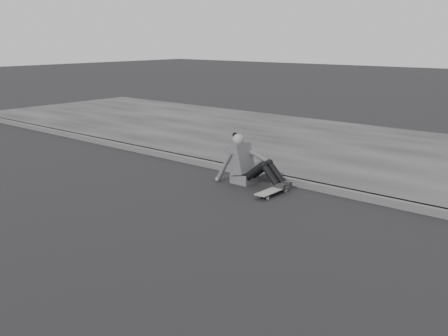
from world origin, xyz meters
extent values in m
plane|color=black|center=(0.00, 0.00, 0.00)|extent=(80.00, 80.00, 0.00)
cube|color=#4A4A4A|center=(0.00, 2.58, 0.06)|extent=(24.00, 0.16, 0.12)
cube|color=#363636|center=(0.00, 5.60, 0.06)|extent=(24.00, 6.00, 0.12)
cylinder|color=gray|center=(0.07, 1.62, 0.03)|extent=(0.03, 0.05, 0.05)
cylinder|color=gray|center=(0.22, 1.62, 0.03)|extent=(0.03, 0.05, 0.05)
cylinder|color=gray|center=(0.07, 2.14, 0.03)|extent=(0.03, 0.05, 0.05)
cylinder|color=gray|center=(0.22, 2.14, 0.03)|extent=(0.03, 0.05, 0.05)
cube|color=#313134|center=(0.15, 1.62, 0.06)|extent=(0.16, 0.04, 0.03)
cube|color=#313134|center=(0.15, 2.14, 0.06)|extent=(0.16, 0.04, 0.03)
cube|color=slate|center=(0.15, 1.88, 0.08)|extent=(0.20, 0.78, 0.02)
cube|color=#4A4A4C|center=(-0.65, 2.13, 0.09)|extent=(0.36, 0.34, 0.18)
cube|color=#4A4A4C|center=(-0.72, 2.13, 0.43)|extent=(0.37, 0.40, 0.57)
cube|color=#4A4A4C|center=(-0.85, 2.13, 0.55)|extent=(0.14, 0.30, 0.20)
cylinder|color=gray|center=(-0.77, 2.13, 0.67)|extent=(0.09, 0.09, 0.08)
sphere|color=gray|center=(-0.78, 2.13, 0.76)|extent=(0.20, 0.20, 0.20)
sphere|color=black|center=(-0.87, 2.15, 0.83)|extent=(0.09, 0.09, 0.09)
cylinder|color=black|center=(-0.34, 2.04, 0.28)|extent=(0.43, 0.13, 0.39)
cylinder|color=black|center=(-0.34, 2.22, 0.28)|extent=(0.43, 0.13, 0.39)
cylinder|color=black|center=(-0.04, 2.04, 0.28)|extent=(0.35, 0.11, 0.36)
cylinder|color=black|center=(-0.04, 2.22, 0.28)|extent=(0.35, 0.11, 0.36)
sphere|color=black|center=(-0.17, 2.04, 0.42)|extent=(0.13, 0.13, 0.13)
sphere|color=black|center=(-0.17, 2.22, 0.42)|extent=(0.13, 0.13, 0.13)
cube|color=black|center=(0.15, 2.04, 0.12)|extent=(0.24, 0.08, 0.07)
cube|color=black|center=(0.15, 2.22, 0.12)|extent=(0.24, 0.08, 0.07)
cylinder|color=#4A4A4C|center=(-0.92, 1.92, 0.29)|extent=(0.38, 0.08, 0.58)
sphere|color=gray|center=(-1.07, 1.91, 0.04)|extent=(0.08, 0.08, 0.08)
cylinder|color=#4A4A4C|center=(-0.48, 2.29, 0.49)|extent=(0.48, 0.08, 0.21)
camera|label=1|loc=(4.51, -4.59, 2.48)|focal=40.00mm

